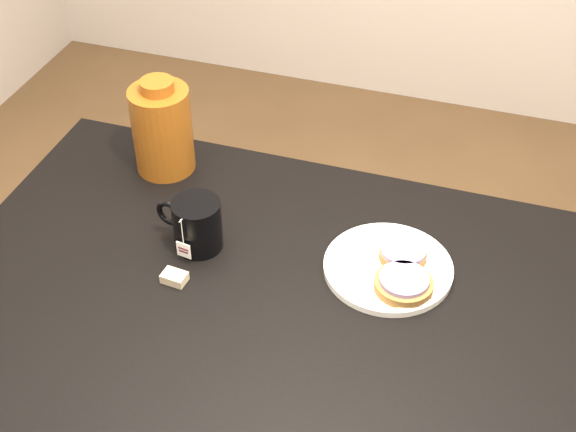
{
  "coord_description": "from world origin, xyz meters",
  "views": [
    {
      "loc": [
        0.26,
        -0.92,
        1.8
      ],
      "look_at": [
        -0.1,
        0.19,
        0.81
      ],
      "focal_mm": 50.0,
      "sensor_mm": 36.0,
      "label": 1
    }
  ],
  "objects": [
    {
      "name": "teabag_pouch",
      "position": [
        -0.27,
        0.02,
        0.76
      ],
      "size": [
        0.05,
        0.04,
        0.02
      ],
      "primitive_type": "cube",
      "rotation": [
        0.0,
        0.0,
        -0.1
      ],
      "color": "#C6B793",
      "rests_on": "table"
    },
    {
      "name": "bagel_package",
      "position": [
        -0.43,
        0.34,
        0.85
      ],
      "size": [
        0.13,
        0.13,
        0.21
      ],
      "rotation": [
        0.0,
        0.0,
        -0.02
      ],
      "color": "#5C2B0C",
      "rests_on": "table"
    },
    {
      "name": "bagel_front",
      "position": [
        0.14,
        0.12,
        0.78
      ],
      "size": [
        0.14,
        0.14,
        0.03
      ],
      "color": "brown",
      "rests_on": "plate"
    },
    {
      "name": "table",
      "position": [
        0.0,
        0.0,
        0.67
      ],
      "size": [
        1.4,
        0.9,
        0.75
      ],
      "color": "black",
      "rests_on": "ground_plane"
    },
    {
      "name": "mug",
      "position": [
        -0.26,
        0.12,
        0.8
      ],
      "size": [
        0.14,
        0.11,
        0.1
      ],
      "rotation": [
        0.0,
        0.0,
        -0.15
      ],
      "color": "black",
      "rests_on": "table"
    },
    {
      "name": "plate",
      "position": [
        0.1,
        0.17,
        0.76
      ],
      "size": [
        0.24,
        0.24,
        0.02
      ],
      "color": "white",
      "rests_on": "table"
    },
    {
      "name": "bagel_back",
      "position": [
        0.12,
        0.19,
        0.78
      ],
      "size": [
        0.11,
        0.11,
        0.03
      ],
      "color": "brown",
      "rests_on": "plate"
    }
  ]
}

